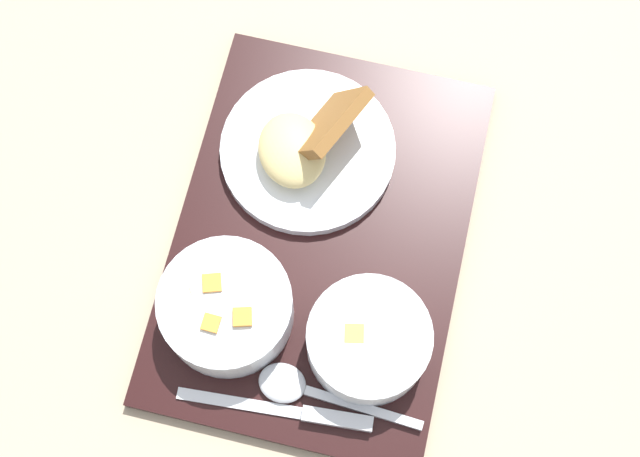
% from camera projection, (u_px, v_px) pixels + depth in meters
% --- Properties ---
extents(ground_plane, '(4.00, 4.00, 0.00)m').
position_uv_depth(ground_plane, '(320.00, 241.00, 0.94)').
color(ground_plane, tan).
extents(serving_tray, '(0.46, 0.35, 0.01)m').
position_uv_depth(serving_tray, '(320.00, 239.00, 0.93)').
color(serving_tray, black).
rests_on(serving_tray, ground_plane).
extents(bowl_salad, '(0.13, 0.13, 0.06)m').
position_uv_depth(bowl_salad, '(226.00, 307.00, 0.87)').
color(bowl_salad, silver).
rests_on(bowl_salad, serving_tray).
extents(bowl_soup, '(0.12, 0.12, 0.06)m').
position_uv_depth(bowl_soup, '(368.00, 340.00, 0.86)').
color(bowl_soup, silver).
rests_on(bowl_soup, serving_tray).
extents(plate_main, '(0.19, 0.19, 0.08)m').
position_uv_depth(plate_main, '(306.00, 147.00, 0.93)').
color(plate_main, silver).
rests_on(plate_main, serving_tray).
extents(knife, '(0.05, 0.19, 0.01)m').
position_uv_depth(knife, '(314.00, 415.00, 0.86)').
color(knife, silver).
rests_on(knife, serving_tray).
extents(spoon, '(0.04, 0.17, 0.01)m').
position_uv_depth(spoon, '(304.00, 390.00, 0.87)').
color(spoon, silver).
rests_on(spoon, serving_tray).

